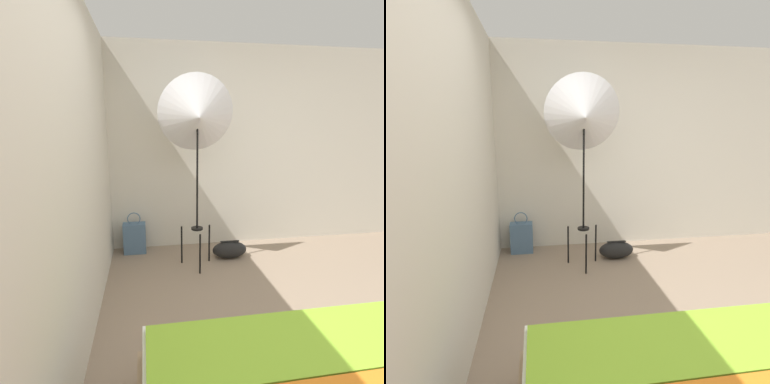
{
  "view_description": "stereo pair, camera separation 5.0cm",
  "coord_description": "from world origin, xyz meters",
  "views": [
    {
      "loc": [
        -0.96,
        -1.51,
        1.63
      ],
      "look_at": [
        -0.49,
        1.45,
        0.94
      ],
      "focal_mm": 28.0,
      "sensor_mm": 36.0,
      "label": 1
    },
    {
      "loc": [
        -0.92,
        -1.51,
        1.63
      ],
      "look_at": [
        -0.49,
        1.45,
        0.94
      ],
      "focal_mm": 28.0,
      "sensor_mm": 36.0,
      "label": 2
    }
  ],
  "objects": [
    {
      "name": "ground_plane",
      "position": [
        0.0,
        0.0,
        0.0
      ],
      "size": [
        14.0,
        14.0,
        0.0
      ],
      "primitive_type": "plane",
      "color": "gray"
    },
    {
      "name": "wall_side_left",
      "position": [
        -1.42,
        1.0,
        1.3
      ],
      "size": [
        0.05,
        8.0,
        2.6
      ],
      "color": "beige",
      "rests_on": "ground_plane"
    },
    {
      "name": "wall_back",
      "position": [
        0.0,
        2.35,
        1.3
      ],
      "size": [
        8.0,
        0.05,
        2.6
      ],
      "color": "beige",
      "rests_on": "ground_plane"
    },
    {
      "name": "duffel_bag",
      "position": [
        0.04,
        1.83,
        0.11
      ],
      "size": [
        0.43,
        0.21,
        0.22
      ],
      "color": "black",
      "rests_on": "ground_plane"
    },
    {
      "name": "photo_umbrella",
      "position": [
        -0.39,
        1.68,
        1.71
      ],
      "size": [
        0.83,
        0.42,
        2.15
      ],
      "color": "black",
      "rests_on": "ground_plane"
    },
    {
      "name": "tote_bag",
      "position": [
        -1.12,
        2.17,
        0.2
      ],
      "size": [
        0.28,
        0.15,
        0.54
      ],
      "color": "slate",
      "rests_on": "ground_plane"
    }
  ]
}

